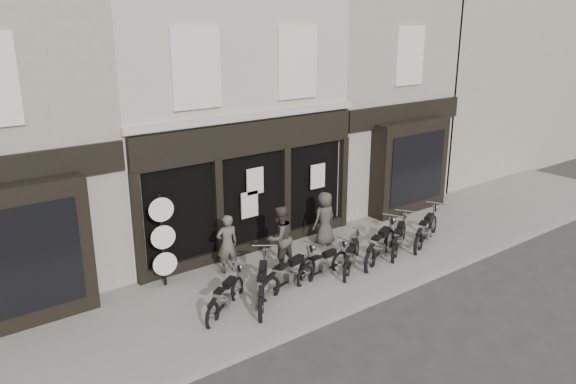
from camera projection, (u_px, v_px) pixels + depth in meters
ground_plane at (319, 291)px, 14.17m from camera, size 90.00×90.00×0.00m
pavement at (297, 276)px, 14.83m from camera, size 30.00×4.20×0.12m
kerb at (354, 308)px, 13.20m from camera, size 30.00×0.25×0.13m
central_building at (197, 103)px, 17.47m from camera, size 7.30×6.22×8.34m
neighbour_right at (347, 89)px, 21.14m from camera, size 5.60×6.73×8.34m
filler_right at (474, 75)px, 25.95m from camera, size 11.00×6.00×8.20m
motorcycle_0 at (226, 299)px, 12.96m from camera, size 1.73×1.30×0.94m
motorcycle_1 at (263, 287)px, 13.38m from camera, size 1.67×1.99×1.12m
motorcycle_2 at (290, 276)px, 14.03m from camera, size 2.12×0.82×1.03m
motorcycle_3 at (324, 267)px, 14.67m from camera, size 1.93×0.53×0.92m
motorcycle_4 at (352, 258)px, 15.14m from camera, size 1.76×1.41×0.98m
motorcycle_5 at (380, 248)px, 15.69m from camera, size 2.18×1.25×1.12m
motorcycle_6 at (399, 240)px, 16.30m from camera, size 1.93×1.41×1.04m
motorcycle_7 at (426, 233)px, 16.82m from camera, size 2.17×1.24×1.11m
man_left at (227, 244)px, 14.73m from camera, size 0.64×0.48×1.60m
man_centre at (280, 238)px, 14.94m from camera, size 0.91×0.74×1.74m
man_right at (325, 218)px, 16.59m from camera, size 0.82×0.57×1.62m
advert_sign_post at (163, 244)px, 13.88m from camera, size 0.62×0.40×2.54m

